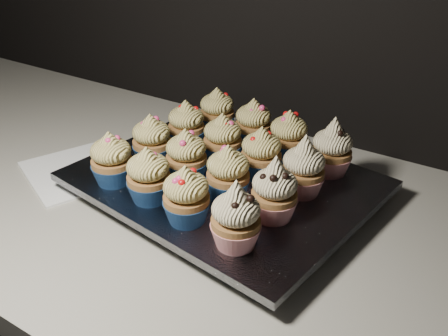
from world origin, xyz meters
TOP-DOWN VIEW (x-y plane):
  - worktop at (0.00, 1.70)m, footprint 2.44×0.64m
  - napkin at (-0.27, 1.66)m, footprint 0.22×0.22m
  - baking_tray at (-0.02, 1.73)m, footprint 0.44×0.36m
  - foil_lining at (-0.02, 1.73)m, footprint 0.47×0.39m
  - cupcake_0 at (-0.15, 1.63)m, footprint 0.06×0.06m
  - cupcake_1 at (-0.08, 1.62)m, footprint 0.06×0.06m
  - cupcake_2 at (-0.00, 1.61)m, footprint 0.06×0.06m
  - cupcake_3 at (0.08, 1.60)m, footprint 0.06×0.06m
  - cupcake_4 at (-0.14, 1.71)m, footprint 0.06×0.06m
  - cupcake_5 at (-0.07, 1.70)m, footprint 0.06×0.06m
  - cupcake_6 at (0.01, 1.69)m, footprint 0.06×0.06m
  - cupcake_7 at (0.09, 1.68)m, footprint 0.06×0.06m
  - cupcake_8 at (-0.13, 1.79)m, footprint 0.06×0.06m
  - cupcake_9 at (-0.05, 1.77)m, footprint 0.06×0.06m
  - cupcake_10 at (0.03, 1.76)m, footprint 0.06×0.06m
  - cupcake_11 at (0.10, 1.75)m, footprint 0.06×0.06m
  - cupcake_12 at (-0.12, 1.86)m, footprint 0.06×0.06m
  - cupcake_13 at (-0.04, 1.85)m, footprint 0.06×0.06m
  - cupcake_14 at (0.03, 1.84)m, footprint 0.06×0.06m
  - cupcake_15 at (0.11, 1.83)m, footprint 0.06×0.06m

SIDE VIEW (x-z plane):
  - worktop at x=0.00m, z-range 0.86..0.90m
  - napkin at x=-0.27m, z-range 0.90..0.90m
  - baking_tray at x=-0.02m, z-range 0.90..0.92m
  - foil_lining at x=-0.02m, z-range 0.92..0.93m
  - cupcake_0 at x=-0.15m, z-range 0.93..1.01m
  - cupcake_1 at x=-0.08m, z-range 0.93..1.01m
  - cupcake_2 at x=0.00m, z-range 0.93..1.01m
  - cupcake_4 at x=-0.14m, z-range 0.93..1.01m
  - cupcake_5 at x=-0.07m, z-range 0.93..1.01m
  - cupcake_6 at x=0.01m, z-range 0.93..1.01m
  - cupcake_8 at x=-0.13m, z-range 0.93..1.01m
  - cupcake_9 at x=-0.05m, z-range 0.93..1.01m
  - cupcake_10 at x=0.03m, z-range 0.93..1.01m
  - cupcake_12 at x=-0.12m, z-range 0.93..1.01m
  - cupcake_13 at x=-0.04m, z-range 0.93..1.01m
  - cupcake_14 at x=0.03m, z-range 0.93..1.01m
  - cupcake_3 at x=0.08m, z-range 0.93..1.02m
  - cupcake_7 at x=0.09m, z-range 0.93..1.02m
  - cupcake_11 at x=0.10m, z-range 0.93..1.02m
  - cupcake_15 at x=0.11m, z-range 0.93..1.02m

